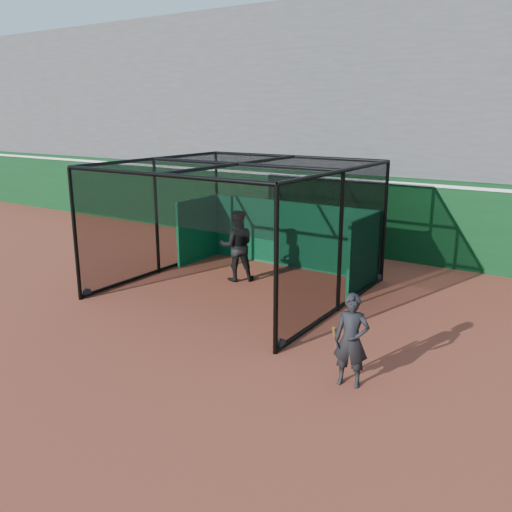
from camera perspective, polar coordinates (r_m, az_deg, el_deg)
The scene contains 6 objects.
ground at distance 10.76m, azimuth -8.22°, elevation -9.15°, with size 120.00×120.00×0.00m, color brown.
outfield_wall at distance 17.39m, azimuth 10.50°, elevation 4.47°, with size 50.00×0.50×2.50m.
grandstand at distance 20.65m, azimuth 15.19°, elevation 14.72°, with size 50.00×7.85×8.95m.
batting_cage at distance 13.39m, azimuth -1.84°, elevation 2.89°, with size 5.58×5.53×3.16m.
batter at distance 14.31m, azimuth -2.02°, elevation 1.09°, with size 0.92×0.72×1.89m, color black.
on_deck_player at distance 9.00m, azimuth 9.99°, elevation -8.75°, with size 0.64×0.49×1.57m.
Camera 1 is at (6.62, -7.29, 4.35)m, focal length 38.00 mm.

